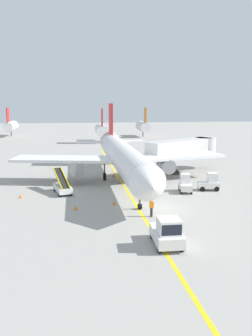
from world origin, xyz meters
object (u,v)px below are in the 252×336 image
at_px(jet_bridge, 187,148).
at_px(belt_loader_forward_hold, 62,186).
at_px(safety_cone_wingtip_right, 21,196).
at_px(safety_cone_tail_area, 114,175).
at_px(airliner, 122,156).
at_px(safety_cone_nose_left, 114,203).
at_px(baggage_tug_near_wing, 185,184).
at_px(ground_crew_marshaller, 151,207).
at_px(safety_cone_wingtip_left, 76,208).
at_px(baggage_tug_by_cargo_door, 210,183).
at_px(pushback_tug, 167,233).

relative_size(jet_bridge, belt_loader_forward_hold, 2.38).
height_order(safety_cone_wingtip_right, safety_cone_tail_area, same).
bearing_deg(airliner, safety_cone_nose_left, -101.57).
bearing_deg(airliner, safety_cone_wingtip_right, -152.15).
bearing_deg(baggage_tug_near_wing, ground_crew_marshaller, -124.73).
height_order(airliner, safety_cone_nose_left, airliner).
bearing_deg(ground_crew_marshaller, baggage_tug_near_wing, 55.27).
height_order(safety_cone_wingtip_left, safety_cone_tail_area, same).
xyz_separation_m(safety_cone_nose_left, safety_cone_wingtip_right, (-9.84, 3.97, 0.00)).
relative_size(baggage_tug_by_cargo_door, safety_cone_wingtip_right, 5.75).
bearing_deg(belt_loader_forward_hold, baggage_tug_near_wing, -5.62).
xyz_separation_m(airliner, belt_loader_forward_hold, (-7.51, -4.77, -2.64)).
height_order(baggage_tug_near_wing, safety_cone_wingtip_right, baggage_tug_near_wing).
xyz_separation_m(jet_bridge, safety_cone_wingtip_left, (-16.43, -17.24, -3.32)).
bearing_deg(jet_bridge, pushback_tug, -110.09).
bearing_deg(pushback_tug, ground_crew_marshaller, 88.16).
height_order(baggage_tug_by_cargo_door, ground_crew_marshaller, baggage_tug_by_cargo_door).
xyz_separation_m(jet_bridge, baggage_tug_by_cargo_door, (-0.78, -11.66, -2.62)).
bearing_deg(baggage_tug_by_cargo_door, ground_crew_marshaller, -135.77).
distance_m(jet_bridge, safety_cone_tail_area, 12.01).
height_order(jet_bridge, belt_loader_forward_hold, jet_bridge).
bearing_deg(ground_crew_marshaller, jet_bridge, 64.65).
bearing_deg(airliner, ground_crew_marshaller, -86.51).
height_order(jet_bridge, safety_cone_nose_left, jet_bridge).
bearing_deg(safety_cone_wingtip_left, airliner, 62.41).
height_order(baggage_tug_by_cargo_door, safety_cone_tail_area, baggage_tug_by_cargo_door).
bearing_deg(airliner, pushback_tug, -88.17).
relative_size(baggage_tug_near_wing, safety_cone_wingtip_left, 5.86).
bearing_deg(baggage_tug_near_wing, pushback_tug, -111.83).
distance_m(baggage_tug_near_wing, belt_loader_forward_hold, 14.17).
relative_size(ground_crew_marshaller, safety_cone_wingtip_left, 3.86).
height_order(pushback_tug, safety_cone_wingtip_right, pushback_tug).
distance_m(pushback_tug, belt_loader_forward_hold, 18.13).
distance_m(safety_cone_nose_left, safety_cone_wingtip_right, 10.61).
distance_m(baggage_tug_by_cargo_door, belt_loader_forward_hold, 17.22).
distance_m(baggage_tug_by_cargo_door, safety_cone_nose_left, 12.61).
height_order(airliner, safety_cone_wingtip_right, airliner).
height_order(jet_bridge, ground_crew_marshaller, jet_bridge).
bearing_deg(safety_cone_wingtip_right, baggage_tug_by_cargo_door, 1.26).
xyz_separation_m(baggage_tug_by_cargo_door, safety_cone_tail_area, (-10.48, 9.11, -0.71)).
height_order(baggage_tug_by_cargo_door, belt_loader_forward_hold, belt_loader_forward_hold).
bearing_deg(safety_cone_nose_left, belt_loader_forward_hold, 134.48).
bearing_deg(ground_crew_marshaller, baggage_tug_by_cargo_door, 44.23).
relative_size(jet_bridge, baggage_tug_by_cargo_door, 4.85).
height_order(airliner, belt_loader_forward_hold, airliner).
relative_size(baggage_tug_near_wing, safety_cone_tail_area, 5.86).
bearing_deg(safety_cone_nose_left, airliner, 78.43).
distance_m(jet_bridge, safety_cone_nose_left, 20.69).
bearing_deg(baggage_tug_by_cargo_door, jet_bridge, 86.17).
xyz_separation_m(safety_cone_wingtip_left, safety_cone_wingtip_right, (-5.98, 5.11, 0.00)).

